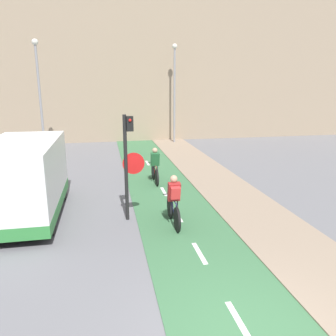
{
  "coord_description": "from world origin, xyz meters",
  "views": [
    {
      "loc": [
        -2.2,
        -4.17,
        4.13
      ],
      "look_at": [
        0.0,
        7.15,
        1.2
      ],
      "focal_mm": 35.0,
      "sensor_mm": 36.0,
      "label": 1
    }
  ],
  "objects_px": {
    "traffic_light_pole": "(128,157)",
    "van": "(24,181)",
    "street_lamp_far": "(39,86)",
    "cyclist_far": "(155,167)",
    "street_lamp_sidewalk": "(175,84)",
    "cyclist_near": "(174,202)"
  },
  "relations": [
    {
      "from": "traffic_light_pole",
      "to": "van",
      "type": "relative_size",
      "value": 0.71
    },
    {
      "from": "street_lamp_far",
      "to": "van",
      "type": "bearing_deg",
      "value": -84.0
    },
    {
      "from": "street_lamp_far",
      "to": "van",
      "type": "height_order",
      "value": "street_lamp_far"
    },
    {
      "from": "van",
      "to": "cyclist_far",
      "type": "bearing_deg",
      "value": 32.72
    },
    {
      "from": "cyclist_far",
      "to": "street_lamp_sidewalk",
      "type": "bearing_deg",
      "value": 73.28
    },
    {
      "from": "van",
      "to": "cyclist_near",
      "type": "bearing_deg",
      "value": -18.9
    },
    {
      "from": "street_lamp_far",
      "to": "cyclist_near",
      "type": "bearing_deg",
      "value": -64.45
    },
    {
      "from": "street_lamp_far",
      "to": "cyclist_far",
      "type": "relative_size",
      "value": 3.88
    },
    {
      "from": "traffic_light_pole",
      "to": "cyclist_far",
      "type": "xyz_separation_m",
      "value": [
        1.39,
        3.82,
        -1.35
      ]
    },
    {
      "from": "street_lamp_sidewalk",
      "to": "cyclist_near",
      "type": "xyz_separation_m",
      "value": [
        -3.09,
        -14.35,
        -3.48
      ]
    },
    {
      "from": "traffic_light_pole",
      "to": "cyclist_near",
      "type": "relative_size",
      "value": 1.89
    },
    {
      "from": "traffic_light_pole",
      "to": "van",
      "type": "xyz_separation_m",
      "value": [
        -3.22,
        0.85,
        -0.83
      ]
    },
    {
      "from": "street_lamp_sidewalk",
      "to": "van",
      "type": "distance_m",
      "value": 15.19
    },
    {
      "from": "cyclist_far",
      "to": "van",
      "type": "distance_m",
      "value": 5.51
    },
    {
      "from": "van",
      "to": "street_lamp_sidewalk",
      "type": "bearing_deg",
      "value": 59.41
    },
    {
      "from": "cyclist_near",
      "to": "street_lamp_far",
      "type": "bearing_deg",
      "value": 115.55
    },
    {
      "from": "traffic_light_pole",
      "to": "cyclist_near",
      "type": "xyz_separation_m",
      "value": [
        1.27,
        -0.69,
        -1.3
      ]
    },
    {
      "from": "traffic_light_pole",
      "to": "street_lamp_sidewalk",
      "type": "bearing_deg",
      "value": 72.33
    },
    {
      "from": "cyclist_near",
      "to": "van",
      "type": "xyz_separation_m",
      "value": [
        -4.49,
        1.54,
        0.48
      ]
    },
    {
      "from": "traffic_light_pole",
      "to": "cyclist_far",
      "type": "relative_size",
      "value": 1.92
    },
    {
      "from": "street_lamp_far",
      "to": "street_lamp_sidewalk",
      "type": "xyz_separation_m",
      "value": [
        8.63,
        2.75,
        0.13
      ]
    },
    {
      "from": "cyclist_far",
      "to": "van",
      "type": "relative_size",
      "value": 0.37
    }
  ]
}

